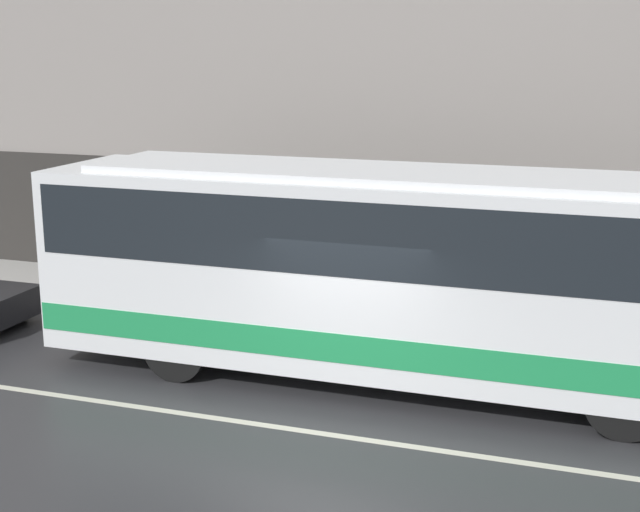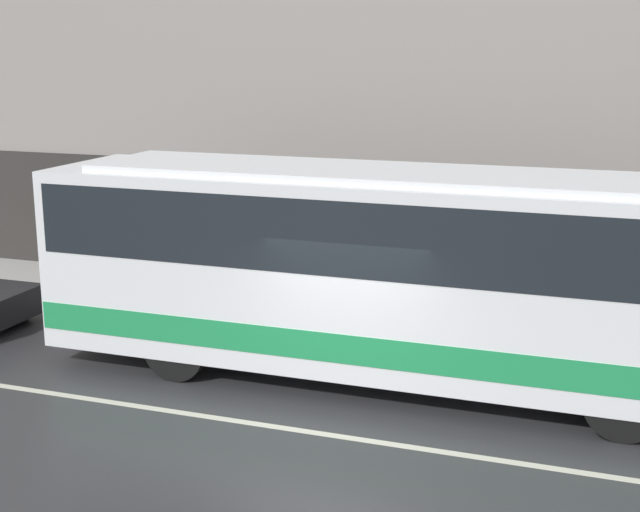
# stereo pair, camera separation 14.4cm
# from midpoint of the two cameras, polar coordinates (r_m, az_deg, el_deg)

# --- Properties ---
(ground_plane) EXTENTS (60.00, 60.00, 0.00)m
(ground_plane) POSITION_cam_midpoint_polar(r_m,az_deg,el_deg) (12.64, -0.14, -11.31)
(ground_plane) COLOR #2D2D30
(sidewalk) EXTENTS (60.00, 2.80, 0.13)m
(sidewalk) POSITION_cam_midpoint_polar(r_m,az_deg,el_deg) (17.48, 5.63, -4.05)
(sidewalk) COLOR #A09E99
(sidewalk) RESTS_ON ground_plane
(lane_stripe) EXTENTS (54.00, 0.14, 0.01)m
(lane_stripe) POSITION_cam_midpoint_polar(r_m,az_deg,el_deg) (12.64, -0.14, -11.30)
(lane_stripe) COLOR beige
(lane_stripe) RESTS_ON ground_plane
(transit_bus) EXTENTS (10.85, 2.55, 3.41)m
(transit_bus) POSITION_cam_midpoint_polar(r_m,az_deg,el_deg) (14.05, 3.42, -0.48)
(transit_bus) COLOR white
(transit_bus) RESTS_ON ground_plane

